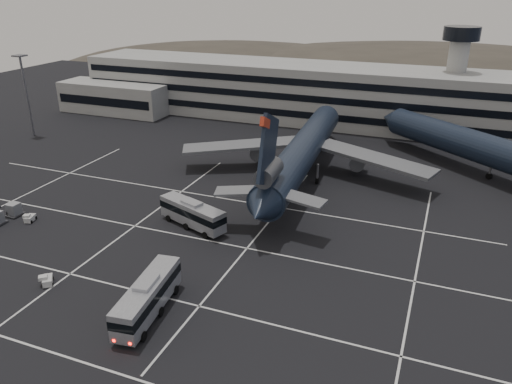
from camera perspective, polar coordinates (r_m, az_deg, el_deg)
ground at (r=70.18m, az=-11.45°, el=-6.04°), size 260.00×260.00×0.00m
lane_markings at (r=70.24m, az=-10.48°, el=-5.93°), size 90.00×55.62×0.01m
terminal at (r=130.34m, az=4.28°, el=11.29°), size 125.00×26.00×24.00m
hills at (r=226.00m, az=17.10°, el=10.53°), size 352.00×180.00×44.00m
lightpole_left at (r=126.11m, az=-24.93°, el=11.10°), size 2.40×2.40×18.28m
trijet_main at (r=89.93m, az=5.31°, el=4.64°), size 47.33×57.69×18.08m
trijet_far at (r=98.43m, az=26.00°, el=4.10°), size 47.79×41.48×18.08m
bus_near at (r=56.03m, az=-12.28°, el=-11.52°), size 4.30×12.33×4.26m
bus_far at (r=73.48m, az=-7.28°, el=-2.38°), size 11.81×6.53×4.10m
tug_a at (r=82.53m, az=-24.44°, el=-2.74°), size 1.67×2.17×1.24m
tug_b at (r=65.45m, az=-22.72°, el=-9.30°), size 2.15×2.25×1.26m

